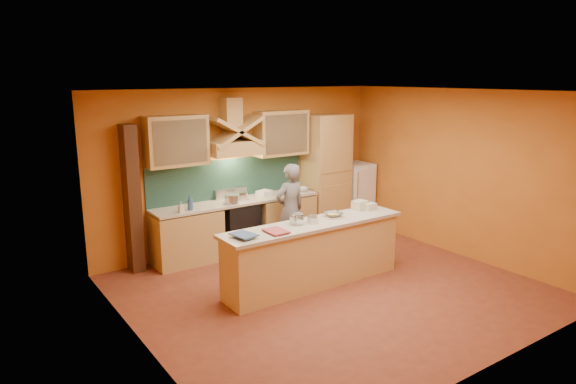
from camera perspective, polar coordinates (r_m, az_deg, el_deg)
floor at (r=7.54m, az=4.86°, el=-10.72°), size 5.50×5.00×0.01m
ceiling at (r=6.92m, az=5.31°, el=11.06°), size 5.50×5.00×0.01m
wall_back at (r=9.12m, az=-5.02°, el=2.63°), size 5.50×0.02×2.80m
wall_front at (r=5.49m, az=22.05°, el=-5.17°), size 5.50×0.02×2.80m
wall_left at (r=5.79m, az=-16.40°, el=-3.83°), size 0.02×5.00×2.80m
wall_right at (r=9.08m, az=18.56°, el=1.96°), size 0.02×5.00×2.80m
base_cabinet_left at (r=8.55m, az=-11.19°, el=-4.97°), size 1.10×0.60×0.86m
base_cabinet_right at (r=9.42m, az=-0.56°, el=-3.04°), size 1.10×0.60×0.86m
counter_top at (r=8.82m, az=-5.68°, el=-1.05°), size 3.00×0.62×0.04m
stove at (r=8.94m, az=-5.61°, el=-3.85°), size 0.60×0.58×0.90m
backsplash at (r=8.99m, az=-6.61°, el=1.48°), size 3.00×0.03×0.70m
range_hood at (r=8.69m, az=-5.97°, el=4.91°), size 0.92×0.50×0.24m
hood_chimney at (r=8.72m, az=-6.38°, el=8.76°), size 0.30×0.30×0.50m
upper_cabinet_left at (r=8.31m, az=-12.33°, el=5.57°), size 1.00×0.35×0.80m
upper_cabinet_right at (r=9.25m, az=-0.76°, el=6.58°), size 1.00×0.35×0.80m
pantry_column at (r=9.84m, az=4.25°, el=1.92°), size 0.80×0.60×2.30m
fridge at (r=10.42m, az=7.42°, el=-0.35°), size 0.58×0.60×1.30m
trim_column_left at (r=8.23m, az=-16.93°, el=-0.78°), size 0.20×0.30×2.30m
island_body at (r=7.54m, az=2.87°, el=-7.10°), size 2.80×0.55×0.88m
island_top at (r=7.39m, az=2.91°, el=-3.60°), size 2.90×0.62×0.05m
person at (r=8.69m, az=0.23°, el=-1.96°), size 0.59×0.40×1.58m
pot_large at (r=8.59m, az=-6.25°, el=-0.90°), size 0.32×0.32×0.16m
pot_small at (r=8.84m, az=-5.19°, el=-0.55°), size 0.29×0.29×0.14m
soap_bottle_a at (r=8.16m, az=-11.81°, el=-1.66°), size 0.08×0.08×0.17m
soap_bottle_b at (r=8.26m, az=-10.81°, el=-1.17°), size 0.10×0.10×0.24m
bowl_back at (r=9.45m, az=1.55°, el=0.29°), size 0.30×0.30×0.07m
dish_rack at (r=9.12m, az=-2.66°, el=-0.12°), size 0.31×0.27×0.09m
book_lower at (r=6.84m, az=-2.22°, el=-4.58°), size 0.26×0.34×0.03m
book_upper at (r=6.65m, az=-5.80°, el=-5.00°), size 0.31×0.38×0.03m
jar_large at (r=7.26m, az=1.16°, el=-3.02°), size 0.20×0.20×0.16m
jar_small at (r=7.25m, az=0.61°, el=-3.17°), size 0.14×0.14×0.13m
kitchen_scale at (r=7.34m, az=2.75°, el=-3.12°), size 0.12×0.12×0.09m
mixing_bowl at (r=7.68m, az=5.04°, el=-2.53°), size 0.32×0.32×0.07m
cloth at (r=7.62m, az=4.96°, el=-2.85°), size 0.26×0.23×0.01m
grocery_bag_a at (r=8.14m, az=7.97°, el=-1.45°), size 0.24×0.21×0.14m
grocery_bag_b at (r=8.14m, az=9.10°, el=-1.61°), size 0.18×0.14×0.11m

